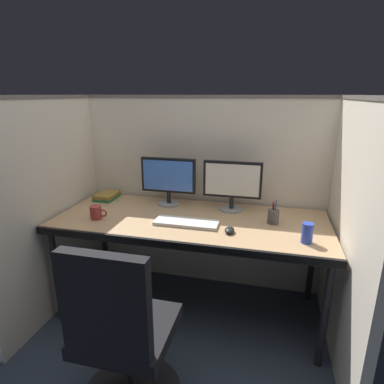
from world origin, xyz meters
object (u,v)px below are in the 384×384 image
object	(u,v)px
coffee_mug	(96,212)
soda_can	(307,233)
monitor_right	(232,183)
book_stack	(107,196)
monitor_left	(168,178)
keyboard_main	(186,223)
desk	(190,226)
office_chair	(125,353)
computer_mouse	(230,230)
pen_cup	(273,216)

from	to	relation	value
coffee_mug	soda_can	xyz separation A→B (m)	(1.40, -0.04, 0.01)
monitor_right	book_stack	world-z (taller)	monitor_right
monitor_left	monitor_right	size ratio (longest dim) A/B	1.00
keyboard_main	soda_can	xyz separation A→B (m)	(0.76, -0.10, 0.05)
desk	soda_can	distance (m)	0.79
desk	office_chair	bearing A→B (deg)	-97.01
monitor_left	book_stack	bearing A→B (deg)	178.95
office_chair	coffee_mug	distance (m)	0.99
monitor_right	soda_can	world-z (taller)	monitor_right
coffee_mug	computer_mouse	bearing A→B (deg)	-0.69
pen_cup	desk	bearing A→B (deg)	-173.82
keyboard_main	soda_can	bearing A→B (deg)	-7.49
desk	pen_cup	distance (m)	0.58
monitor_right	book_stack	bearing A→B (deg)	178.85
monitor_left	coffee_mug	xyz separation A→B (m)	(-0.40, -0.41, -0.17)
office_chair	book_stack	bearing A→B (deg)	120.33
monitor_right	keyboard_main	distance (m)	0.48
computer_mouse	pen_cup	size ratio (longest dim) A/B	0.57
desk	office_chair	distance (m)	0.94
monitor_right	keyboard_main	size ratio (longest dim) A/B	1.00
coffee_mug	book_stack	size ratio (longest dim) A/B	0.58
desk	soda_can	size ratio (longest dim) A/B	15.57
computer_mouse	desk	bearing A→B (deg)	151.50
keyboard_main	book_stack	distance (m)	0.86
desk	keyboard_main	size ratio (longest dim) A/B	4.42
book_stack	monitor_left	bearing A→B (deg)	-1.05
soda_can	office_chair	bearing A→B (deg)	-141.87
office_chair	coffee_mug	world-z (taller)	office_chair
office_chair	monitor_right	bearing A→B (deg)	71.77
desk	monitor_left	xyz separation A→B (m)	(-0.24, 0.26, 0.27)
desk	keyboard_main	bearing A→B (deg)	-92.64
keyboard_main	pen_cup	world-z (taller)	pen_cup
office_chair	computer_mouse	world-z (taller)	office_chair
office_chair	monitor_left	bearing A→B (deg)	96.35
computer_mouse	coffee_mug	world-z (taller)	coffee_mug
coffee_mug	monitor_right	bearing A→B (deg)	24.19
soda_can	book_stack	size ratio (longest dim) A/B	0.57
office_chair	soda_can	xyz separation A→B (m)	(0.87, 0.68, 0.44)
monitor_left	pen_cup	distance (m)	0.85
pen_cup	book_stack	bearing A→B (deg)	171.16
pen_cup	computer_mouse	bearing A→B (deg)	-139.76
desk	computer_mouse	distance (m)	0.35
desk	monitor_right	xyz separation A→B (m)	(0.26, 0.25, 0.27)
monitor_left	keyboard_main	distance (m)	0.47
computer_mouse	soda_can	xyz separation A→B (m)	(0.46, -0.03, 0.04)
soda_can	monitor_right	bearing A→B (deg)	138.25
desk	monitor_left	world-z (taller)	monitor_left
monitor_right	computer_mouse	bearing A→B (deg)	-84.29
pen_cup	soda_can	distance (m)	0.32
coffee_mug	pen_cup	size ratio (longest dim) A/B	0.75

